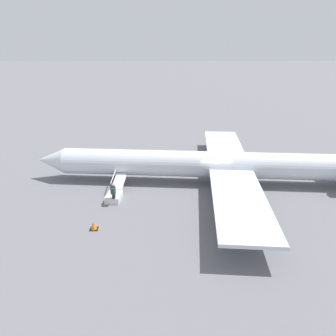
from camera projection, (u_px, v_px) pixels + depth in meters
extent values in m
plane|color=slate|center=(214.00, 183.00, 29.12)|extent=(600.00, 600.00, 0.00)
cylinder|color=silver|center=(215.00, 164.00, 28.52)|extent=(26.85, 5.28, 2.27)
cone|color=silver|center=(52.00, 160.00, 29.59)|extent=(2.74, 2.50, 2.23)
cube|color=silver|center=(240.00, 200.00, 22.15)|extent=(4.88, 11.58, 0.23)
cube|color=silver|center=(224.00, 145.00, 34.81)|extent=(4.88, 11.58, 0.23)
cylinder|color=black|center=(117.00, 177.00, 29.67)|extent=(0.58, 0.20, 0.56)
cylinder|color=gray|center=(117.00, 174.00, 29.54)|extent=(0.10, 0.10, 0.18)
cylinder|color=black|center=(246.00, 186.00, 27.87)|extent=(0.58, 0.20, 0.56)
cylinder|color=gray|center=(246.00, 182.00, 27.74)|extent=(0.10, 0.10, 0.18)
cylinder|color=black|center=(243.00, 177.00, 29.79)|extent=(0.58, 0.20, 0.56)
cylinder|color=gray|center=(243.00, 173.00, 29.66)|extent=(0.10, 0.10, 0.18)
cube|color=silver|center=(114.00, 197.00, 25.80)|extent=(1.30, 1.91, 0.50)
cube|color=silver|center=(119.00, 181.00, 27.50)|extent=(1.15, 2.32, 0.64)
cube|color=silver|center=(114.00, 176.00, 27.36)|extent=(0.31, 2.21, 0.58)
cube|color=#23232D|center=(114.00, 199.00, 25.03)|extent=(0.23, 0.30, 0.85)
cylinder|color=#33384C|center=(113.00, 190.00, 24.78)|extent=(0.36, 0.36, 0.65)
sphere|color=tan|center=(113.00, 185.00, 24.62)|extent=(0.24, 0.24, 0.24)
cube|color=#23472D|center=(113.00, 191.00, 24.51)|extent=(0.30, 0.21, 0.44)
cube|color=black|center=(94.00, 229.00, 21.68)|extent=(0.54, 0.54, 0.03)
cone|color=orange|center=(94.00, 225.00, 21.59)|extent=(0.42, 0.42, 0.60)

